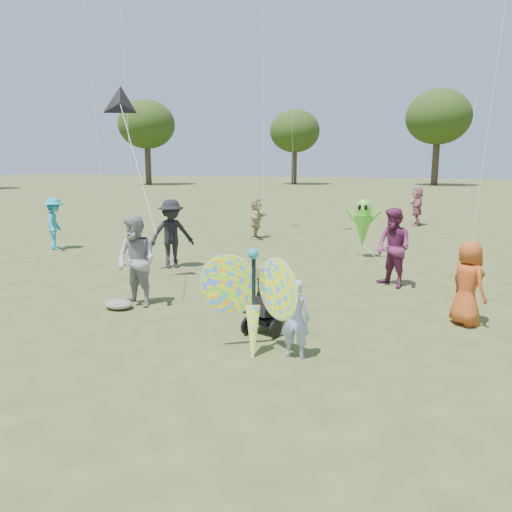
{
  "coord_description": "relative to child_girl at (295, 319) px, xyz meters",
  "views": [
    {
      "loc": [
        2.92,
        -6.9,
        2.81
      ],
      "look_at": [
        -0.2,
        1.5,
        1.1
      ],
      "focal_mm": 35.0,
      "sensor_mm": 36.0,
      "label": 1
    }
  ],
  "objects": [
    {
      "name": "ground",
      "position": [
        -1.06,
        0.27,
        -0.59
      ],
      "size": [
        160.0,
        160.0,
        0.0
      ],
      "primitive_type": "plane",
      "color": "#51592B",
      "rests_on": "ground"
    },
    {
      "name": "child_girl",
      "position": [
        0.0,
        0.0,
        0.0
      ],
      "size": [
        0.44,
        0.3,
        1.17
      ],
      "primitive_type": "imported",
      "rotation": [
        0.0,
        0.0,
        3.19
      ],
      "color": "#96AAD5",
      "rests_on": "ground"
    },
    {
      "name": "adult_man",
      "position": [
        -3.62,
        1.46,
        0.31
      ],
      "size": [
        0.99,
        0.84,
        1.79
      ],
      "primitive_type": "imported",
      "rotation": [
        0.0,
        0.0,
        -0.2
      ],
      "color": "gray",
      "rests_on": "ground"
    },
    {
      "name": "grey_bag",
      "position": [
        -3.86,
        1.15,
        -0.5
      ],
      "size": [
        0.56,
        0.46,
        0.18
      ],
      "primitive_type": "ellipsoid",
      "color": "slate",
      "rests_on": "ground"
    },
    {
      "name": "crowd_a",
      "position": [
        2.38,
        2.47,
        0.15
      ],
      "size": [
        0.82,
        0.86,
        1.48
      ],
      "primitive_type": "imported",
      "rotation": [
        0.0,
        0.0,
        2.24
      ],
      "color": "#AA461B",
      "rests_on": "ground"
    },
    {
      "name": "crowd_b",
      "position": [
        -4.77,
        4.84,
        0.33
      ],
      "size": [
        1.31,
        1.31,
        1.82
      ],
      "primitive_type": "imported",
      "rotation": [
        0.0,
        0.0,
        0.78
      ],
      "color": "black",
      "rests_on": "ground"
    },
    {
      "name": "crowd_d",
      "position": [
        -4.46,
        10.41,
        0.17
      ],
      "size": [
        0.56,
        1.43,
        1.51
      ],
      "primitive_type": "imported",
      "rotation": [
        0.0,
        0.0,
        1.65
      ],
      "color": "tan",
      "rests_on": "ground"
    },
    {
      "name": "crowd_e",
      "position": [
        0.92,
        4.76,
        0.31
      ],
      "size": [
        1.1,
        1.08,
        1.79
      ],
      "primitive_type": "imported",
      "rotation": [
        0.0,
        0.0,
        5.59
      ],
      "color": "#6C244C",
      "rests_on": "ground"
    },
    {
      "name": "crowd_i",
      "position": [
        -9.73,
        6.04,
        0.25
      ],
      "size": [
        1.11,
        1.25,
        1.68
      ],
      "primitive_type": "imported",
      "rotation": [
        0.0,
        0.0,
        2.14
      ],
      "color": "teal",
      "rests_on": "ground"
    },
    {
      "name": "crowd_j",
      "position": [
        0.87,
        16.51,
        0.25
      ],
      "size": [
        0.71,
        1.61,
        1.68
      ],
      "primitive_type": "imported",
      "rotation": [
        0.0,
        0.0,
        4.85
      ],
      "color": "#A05B6A",
      "rests_on": "ground"
    },
    {
      "name": "jogging_stroller",
      "position": [
        -0.76,
        1.06,
        0.03
      ],
      "size": [
        0.68,
        1.12,
        1.09
      ],
      "rotation": [
        0.0,
        0.0,
        -0.29
      ],
      "color": "black",
      "rests_on": "ground"
    },
    {
      "name": "butterfly_kite",
      "position": [
        -0.63,
        -0.05,
        0.21
      ],
      "size": [
        1.74,
        0.75,
        1.78
      ],
      "color": "red",
      "rests_on": "ground"
    },
    {
      "name": "delta_kite_rig",
      "position": [
        -4.8,
        2.86,
        3.42
      ],
      "size": [
        2.05,
        1.64,
        3.0
      ],
      "color": "black",
      "rests_on": "ground"
    },
    {
      "name": "alien_kite",
      "position": [
        -0.24,
        8.01,
        0.38
      ],
      "size": [
        1.12,
        0.69,
        1.74
      ],
      "color": "#51C72F",
      "rests_on": "ground"
    },
    {
      "name": "tree_line",
      "position": [
        2.61,
        45.26,
        6.28
      ],
      "size": [
        91.78,
        33.6,
        10.79
      ],
      "color": "#3A2D21",
      "rests_on": "ground"
    }
  ]
}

